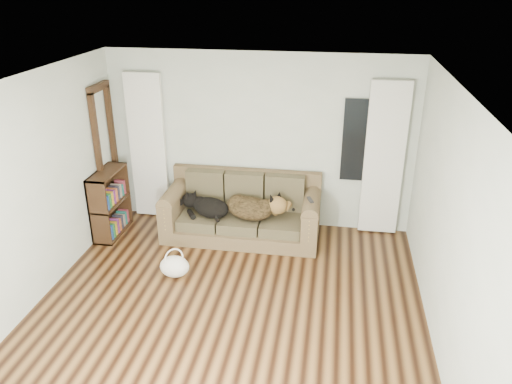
% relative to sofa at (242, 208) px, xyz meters
% --- Properties ---
extents(floor, '(5.00, 5.00, 0.00)m').
position_rel_sofa_xyz_m(floor, '(0.17, -1.97, -0.45)').
color(floor, black).
rests_on(floor, ground).
extents(ceiling, '(5.00, 5.00, 0.00)m').
position_rel_sofa_xyz_m(ceiling, '(0.17, -1.97, 2.15)').
color(ceiling, white).
rests_on(ceiling, ground).
extents(wall_back, '(4.50, 0.04, 2.60)m').
position_rel_sofa_xyz_m(wall_back, '(0.17, 0.53, 0.85)').
color(wall_back, beige).
rests_on(wall_back, ground).
extents(wall_left, '(0.04, 5.00, 2.60)m').
position_rel_sofa_xyz_m(wall_left, '(-2.08, -1.97, 0.85)').
color(wall_left, beige).
rests_on(wall_left, ground).
extents(wall_right, '(0.04, 5.00, 2.60)m').
position_rel_sofa_xyz_m(wall_right, '(2.42, -1.97, 0.85)').
color(wall_right, beige).
rests_on(wall_right, ground).
extents(curtain_left, '(0.55, 0.08, 2.25)m').
position_rel_sofa_xyz_m(curtain_left, '(-1.53, 0.45, 0.70)').
color(curtain_left, silver).
rests_on(curtain_left, ground).
extents(curtain_right, '(0.55, 0.08, 2.25)m').
position_rel_sofa_xyz_m(curtain_right, '(1.97, 0.45, 0.70)').
color(curtain_right, silver).
rests_on(curtain_right, ground).
extents(window_pane, '(0.50, 0.03, 1.20)m').
position_rel_sofa_xyz_m(window_pane, '(1.62, 0.50, 0.95)').
color(window_pane, black).
rests_on(window_pane, wall_back).
extents(door_casing, '(0.07, 0.60, 2.10)m').
position_rel_sofa_xyz_m(door_casing, '(-2.03, 0.07, 0.60)').
color(door_casing, black).
rests_on(door_casing, ground).
extents(sofa, '(2.24, 0.97, 0.92)m').
position_rel_sofa_xyz_m(sofa, '(0.00, 0.00, 0.00)').
color(sofa, '#4C442A').
rests_on(sofa, floor).
extents(dog_black_lab, '(0.73, 0.68, 0.26)m').
position_rel_sofa_xyz_m(dog_black_lab, '(-0.47, -0.09, 0.03)').
color(dog_black_lab, black).
rests_on(dog_black_lab, sofa).
extents(dog_shepherd, '(0.88, 0.76, 0.33)m').
position_rel_sofa_xyz_m(dog_shepherd, '(0.18, -0.06, 0.04)').
color(dog_shepherd, black).
rests_on(dog_shepherd, sofa).
extents(tv_remote, '(0.10, 0.17, 0.02)m').
position_rel_sofa_xyz_m(tv_remote, '(0.99, -0.16, 0.28)').
color(tv_remote, black).
rests_on(tv_remote, sofa).
extents(tote_bag, '(0.47, 0.42, 0.28)m').
position_rel_sofa_xyz_m(tote_bag, '(-0.65, -1.20, -0.29)').
color(tote_bag, white).
rests_on(tote_bag, floor).
extents(bookshelf, '(0.31, 0.79, 0.99)m').
position_rel_sofa_xyz_m(bookshelf, '(-1.92, -0.22, 0.05)').
color(bookshelf, black).
rests_on(bookshelf, floor).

